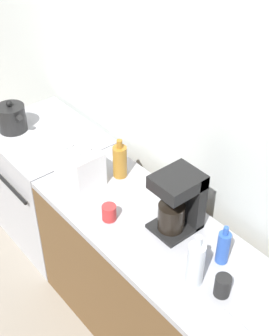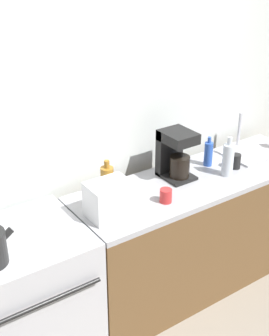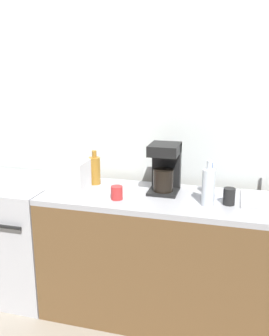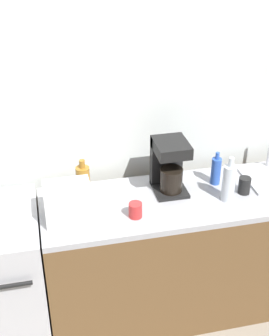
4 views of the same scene
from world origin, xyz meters
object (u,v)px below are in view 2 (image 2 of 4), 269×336
object	(u,v)px
toaster	(109,199)
bottle_amber	(107,181)
bottle_blue	(208,154)
cup_black	(235,161)
bottle_clear	(228,159)
stove	(22,300)
cup_red	(166,196)
coffee_maker	(175,153)

from	to	relation	value
toaster	bottle_amber	size ratio (longest dim) A/B	1.04
bottle_blue	cup_black	xyz separation A→B (m)	(0.13, -0.14, -0.04)
toaster	bottle_clear	size ratio (longest dim) A/B	0.91
stove	toaster	size ratio (longest dim) A/B	3.46
cup_red	cup_black	distance (m)	0.70
toaster	bottle_clear	bearing A→B (deg)	-1.23
stove	cup_red	bearing A→B (deg)	-9.51
bottle_blue	bottle_clear	xyz separation A→B (m)	(0.00, -0.19, 0.03)
coffee_maker	bottle_amber	xyz separation A→B (m)	(-0.52, 0.03, -0.07)
cup_black	bottle_blue	bearing A→B (deg)	132.28
coffee_maker	cup_black	distance (m)	0.47
toaster	cup_black	world-z (taller)	toaster
cup_black	toaster	bearing A→B (deg)	-178.67
coffee_maker	bottle_clear	bearing A→B (deg)	-32.38
toaster	cup_black	size ratio (longest dim) A/B	2.44
bottle_amber	bottle_blue	xyz separation A→B (m)	(0.82, -0.04, -0.01)
bottle_amber	cup_black	distance (m)	0.97
stove	bottle_amber	xyz separation A→B (m)	(0.68, 0.12, 0.53)
bottle_blue	cup_black	bearing A→B (deg)	-47.72
coffee_maker	bottle_amber	bearing A→B (deg)	176.81
toaster	coffee_maker	distance (m)	0.66
toaster	bottle_clear	distance (m)	0.94
coffee_maker	bottle_amber	world-z (taller)	coffee_maker
bottle_blue	cup_red	size ratio (longest dim) A/B	2.49
coffee_maker	cup_red	bearing A→B (deg)	-137.36
stove	cup_black	bearing A→B (deg)	-2.21
stove	toaster	distance (m)	0.79
stove	cup_red	world-z (taller)	cup_red
coffee_maker	bottle_blue	size ratio (longest dim) A/B	1.52
stove	toaster	world-z (taller)	toaster
toaster	bottle_blue	distance (m)	0.95
bottle_blue	cup_red	xyz separation A→B (m)	(-0.57, -0.24, -0.05)
toaster	bottle_clear	xyz separation A→B (m)	(0.94, -0.02, 0.01)
toaster	coffee_maker	xyz separation A→B (m)	(0.63, 0.17, 0.07)
bottle_amber	bottle_clear	world-z (taller)	bottle_clear
coffee_maker	bottle_blue	distance (m)	0.31
bottle_amber	bottle_blue	size ratio (longest dim) A/B	1.13
stove	toaster	xyz separation A→B (m)	(0.56, -0.09, 0.54)
cup_black	stove	bearing A→B (deg)	177.79
bottle_clear	toaster	bearing A→B (deg)	178.77
bottle_amber	coffee_maker	bearing A→B (deg)	-3.19
bottle_clear	cup_black	world-z (taller)	bottle_clear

